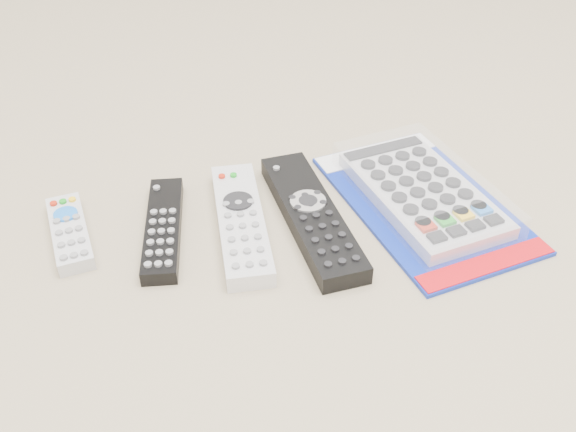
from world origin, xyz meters
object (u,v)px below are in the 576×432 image
object	(u,v)px
jumbo_remote_packaged	(423,192)
remote_slim_black	(163,228)
remote_small_grey	(70,232)
remote_large_black	(312,216)
remote_silver_dvd	(241,222)

from	to	relation	value
jumbo_remote_packaged	remote_slim_black	bearing A→B (deg)	167.82
remote_slim_black	remote_small_grey	bearing A→B (deg)	178.47
remote_small_grey	remote_large_black	world-z (taller)	remote_large_black
remote_large_black	jumbo_remote_packaged	world-z (taller)	jumbo_remote_packaged
jumbo_remote_packaged	remote_silver_dvd	bearing A→B (deg)	169.92
remote_large_black	jumbo_remote_packaged	distance (m)	0.15
remote_slim_black	remote_large_black	world-z (taller)	remote_large_black
remote_large_black	remote_small_grey	bearing A→B (deg)	168.00
remote_silver_dvd	jumbo_remote_packaged	size ratio (longest dim) A/B	0.72
remote_slim_black	remote_silver_dvd	size ratio (longest dim) A/B	0.84
remote_slim_black	remote_large_black	bearing A→B (deg)	1.15
remote_large_black	remote_slim_black	bearing A→B (deg)	169.02
remote_slim_black	remote_large_black	distance (m)	0.18
remote_silver_dvd	remote_large_black	xyz separation A→B (m)	(0.09, -0.01, 0.00)
remote_small_grey	jumbo_remote_packaged	distance (m)	0.44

